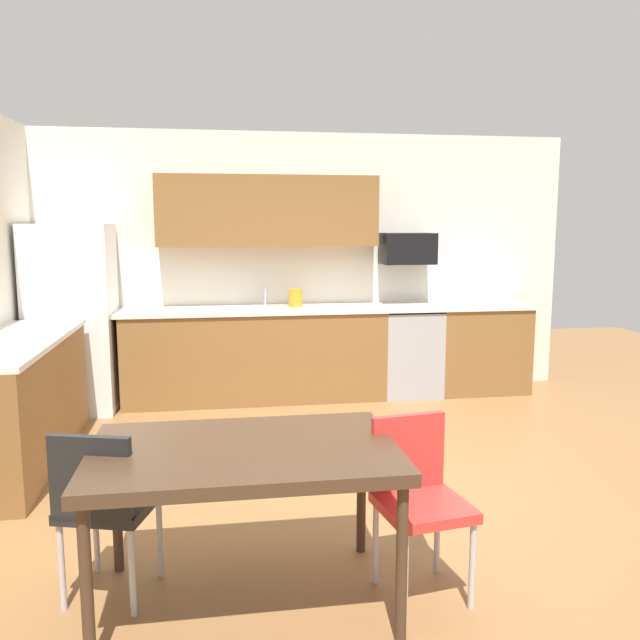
{
  "coord_description": "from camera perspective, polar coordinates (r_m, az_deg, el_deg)",
  "views": [
    {
      "loc": [
        -0.82,
        -4.15,
        1.78
      ],
      "look_at": [
        0.0,
        1.0,
        1.0
      ],
      "focal_mm": 36.46,
      "sensor_mm": 36.0,
      "label": 1
    }
  ],
  "objects": [
    {
      "name": "wall_back",
      "position": [
        6.87,
        -2.17,
        4.9
      ],
      "size": [
        5.8,
        0.1,
        2.7
      ],
      "primitive_type": "cube",
      "color": "silver",
      "rests_on": "ground"
    },
    {
      "name": "chair_far_side",
      "position": [
        3.29,
        -18.47,
        -14.75
      ],
      "size": [
        0.5,
        0.5,
        0.85
      ],
      "color": "black",
      "rests_on": "ground"
    },
    {
      "name": "upper_cabinets_back",
      "position": [
        6.6,
        -4.58,
        9.51
      ],
      "size": [
        2.2,
        0.34,
        0.7
      ],
      "primitive_type": "cube",
      "color": "brown"
    },
    {
      "name": "chair_near_table",
      "position": [
        3.27,
        8.51,
        -14.56
      ],
      "size": [
        0.46,
        0.46,
        0.85
      ],
      "color": "red",
      "rests_on": "ground"
    },
    {
      "name": "cabinet_run_back",
      "position": [
        6.6,
        -5.67,
        -3.17
      ],
      "size": [
        2.59,
        0.6,
        0.9
      ],
      "primitive_type": "cube",
      "color": "brown",
      "rests_on": "ground"
    },
    {
      "name": "cabinet_run_left",
      "position": [
        5.34,
        -25.0,
        -6.74
      ],
      "size": [
        0.6,
        2.0,
        0.9
      ],
      "primitive_type": "cube",
      "color": "brown",
      "rests_on": "ground"
    },
    {
      "name": "cabinet_run_back_right",
      "position": [
        7.13,
        13.75,
        -2.49
      ],
      "size": [
        0.96,
        0.6,
        0.9
      ],
      "primitive_type": "cube",
      "color": "brown",
      "rests_on": "ground"
    },
    {
      "name": "countertop_back",
      "position": [
        6.56,
        -1.78,
        0.96
      ],
      "size": [
        4.8,
        0.64,
        0.04
      ],
      "primitive_type": "cube",
      "color": "silver",
      "rests_on": "cabinet_run_back"
    },
    {
      "name": "microwave",
      "position": [
        6.84,
        7.69,
        6.24
      ],
      "size": [
        0.54,
        0.36,
        0.32
      ],
      "primitive_type": "cube",
      "color": "black"
    },
    {
      "name": "sink_faucet",
      "position": [
        6.69,
        -4.83,
        2.12
      ],
      "size": [
        0.02,
        0.02,
        0.24
      ],
      "primitive_type": "cylinder",
      "color": "#B2B5BA",
      "rests_on": "countertop_back"
    },
    {
      "name": "sink_basin",
      "position": [
        6.53,
        -4.7,
        0.55
      ],
      "size": [
        0.48,
        0.4,
        0.14
      ],
      "primitive_type": "cube",
      "color": "#A5A8AD",
      "rests_on": "countertop_back"
    },
    {
      "name": "ground_plane",
      "position": [
        4.59,
        2.02,
        -14.31
      ],
      "size": [
        12.0,
        12.0,
        0.0
      ],
      "primitive_type": "plane",
      "color": "olive"
    },
    {
      "name": "kettle",
      "position": [
        6.59,
        -2.18,
        1.87
      ],
      "size": [
        0.14,
        0.14,
        0.2
      ],
      "primitive_type": "cylinder",
      "color": "orange",
      "rests_on": "countertop_back"
    },
    {
      "name": "oven_range",
      "position": [
        6.87,
        7.75,
        -2.7
      ],
      "size": [
        0.6,
        0.6,
        0.91
      ],
      "color": "#999BA0",
      "rests_on": "ground"
    },
    {
      "name": "dining_table",
      "position": [
        3.07,
        -6.65,
        -12.07
      ],
      "size": [
        1.4,
        0.9,
        0.77
      ],
      "color": "#422D1E",
      "rests_on": "ground"
    },
    {
      "name": "refrigerator",
      "position": [
        6.58,
        -20.88,
        0.14
      ],
      "size": [
        0.76,
        0.7,
        1.77
      ],
      "primitive_type": "cube",
      "color": "white",
      "rests_on": "ground"
    },
    {
      "name": "countertop_left",
      "position": [
        5.24,
        -25.32,
        -1.76
      ],
      "size": [
        0.64,
        2.0,
        0.04
      ],
      "primitive_type": "cube",
      "color": "silver",
      "rests_on": "cabinet_run_left"
    }
  ]
}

